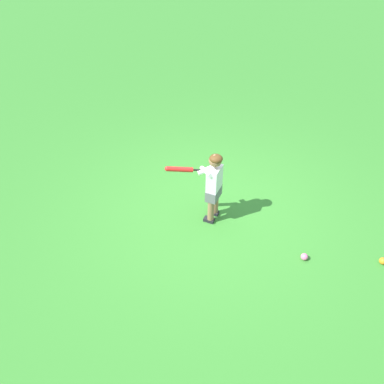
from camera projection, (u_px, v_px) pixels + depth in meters
ground_plane at (214, 210)px, 5.46m from camera, size 40.00×40.00×0.00m
child_batter at (212, 182)px, 4.92m from camera, size 0.31×0.77×1.08m
play_ball_near_batter at (304, 257)px, 4.68m from camera, size 0.09×0.09×0.09m
play_ball_behind_batter at (383, 261)px, 4.63m from camera, size 0.09×0.09×0.09m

